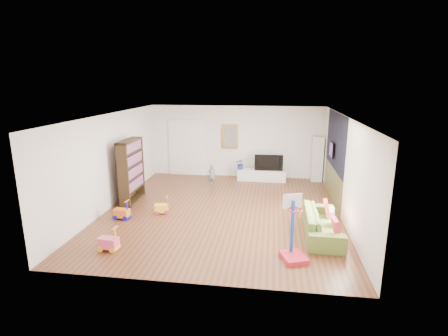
# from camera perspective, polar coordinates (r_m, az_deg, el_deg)

# --- Properties ---
(floor) EXTENTS (6.50, 7.50, 0.00)m
(floor) POSITION_cam_1_polar(r_m,az_deg,el_deg) (10.04, -0.32, -6.93)
(floor) COLOR brown
(floor) RESTS_ON ground
(ceiling) EXTENTS (6.50, 7.50, 0.00)m
(ceiling) POSITION_cam_1_polar(r_m,az_deg,el_deg) (9.42, -0.34, 8.59)
(ceiling) COLOR white
(ceiling) RESTS_ON ground
(wall_back) EXTENTS (6.50, 0.00, 2.70)m
(wall_back) POSITION_cam_1_polar(r_m,az_deg,el_deg) (13.29, 2.01, 4.31)
(wall_back) COLOR silver
(wall_back) RESTS_ON ground
(wall_front) EXTENTS (6.50, 0.00, 2.70)m
(wall_front) POSITION_cam_1_polar(r_m,az_deg,el_deg) (6.12, -5.44, -7.55)
(wall_front) COLOR silver
(wall_front) RESTS_ON ground
(wall_left) EXTENTS (0.00, 7.50, 2.70)m
(wall_left) POSITION_cam_1_polar(r_m,az_deg,el_deg) (10.60, -17.99, 1.12)
(wall_left) COLOR white
(wall_left) RESTS_ON ground
(wall_right) EXTENTS (0.00, 7.50, 2.70)m
(wall_right) POSITION_cam_1_polar(r_m,az_deg,el_deg) (9.73, 18.96, -0.07)
(wall_right) COLOR white
(wall_right) RESTS_ON ground
(navy_accent) EXTENTS (0.01, 3.20, 1.70)m
(navy_accent) POSITION_cam_1_polar(r_m,az_deg,el_deg) (10.98, 17.77, 4.23)
(navy_accent) COLOR black
(navy_accent) RESTS_ON wall_right
(olive_wainscot) EXTENTS (0.01, 3.20, 1.00)m
(olive_wainscot) POSITION_cam_1_polar(r_m,az_deg,el_deg) (11.28, 17.26, -2.54)
(olive_wainscot) COLOR brown
(olive_wainscot) RESTS_ON wall_right
(doorway) EXTENTS (1.45, 0.06, 2.10)m
(doorway) POSITION_cam_1_polar(r_m,az_deg,el_deg) (13.63, -6.00, 3.21)
(doorway) COLOR white
(doorway) RESTS_ON ground
(painting_back) EXTENTS (0.62, 0.06, 0.92)m
(painting_back) POSITION_cam_1_polar(r_m,az_deg,el_deg) (13.25, 0.92, 5.16)
(painting_back) COLOR gold
(painting_back) RESTS_ON wall_back
(artwork_right) EXTENTS (0.04, 0.56, 0.46)m
(artwork_right) POSITION_cam_1_polar(r_m,az_deg,el_deg) (11.22, 17.16, 2.91)
(artwork_right) COLOR #7F3F8C
(artwork_right) RESTS_ON wall_right
(media_console) EXTENTS (1.77, 0.45, 0.41)m
(media_console) POSITION_cam_1_polar(r_m,az_deg,el_deg) (12.99, 6.16, -1.17)
(media_console) COLOR silver
(media_console) RESTS_ON ground
(tall_cabinet) EXTENTS (0.40, 0.40, 1.66)m
(tall_cabinet) POSITION_cam_1_polar(r_m,az_deg,el_deg) (13.18, 14.96, 1.45)
(tall_cabinet) COLOR silver
(tall_cabinet) RESTS_ON ground
(bookshelf) EXTENTS (0.36, 1.31, 1.90)m
(bookshelf) POSITION_cam_1_polar(r_m,az_deg,el_deg) (10.88, -14.94, -0.50)
(bookshelf) COLOR #312413
(bookshelf) RESTS_ON ground
(sofa) EXTENTS (0.84, 2.09, 0.61)m
(sofa) POSITION_cam_1_polar(r_m,az_deg,el_deg) (8.73, 15.76, -8.66)
(sofa) COLOR olive
(sofa) RESTS_ON ground
(basketball_hoop) EXTENTS (0.63, 0.70, 1.37)m
(basketball_hoop) POSITION_cam_1_polar(r_m,az_deg,el_deg) (7.31, 11.55, -9.72)
(basketball_hoop) COLOR red
(basketball_hoop) RESTS_ON ground
(ride_on_yellow) EXTENTS (0.42, 0.32, 0.50)m
(ride_on_yellow) POSITION_cam_1_polar(r_m,az_deg,el_deg) (9.88, -10.20, -5.98)
(ride_on_yellow) COLOR yellow
(ride_on_yellow) RESTS_ON ground
(ride_on_orange) EXTENTS (0.42, 0.28, 0.53)m
(ride_on_orange) POSITION_cam_1_polar(r_m,az_deg,el_deg) (9.75, -16.38, -6.55)
(ride_on_orange) COLOR orange
(ride_on_orange) RESTS_ON ground
(ride_on_pink) EXTENTS (0.43, 0.29, 0.55)m
(ride_on_pink) POSITION_cam_1_polar(r_m,az_deg,el_deg) (8.12, -18.39, -10.88)
(ride_on_pink) COLOR #F55282
(ride_on_pink) RESTS_ON ground
(child) EXTENTS (0.28, 0.19, 0.77)m
(child) POSITION_cam_1_polar(r_m,az_deg,el_deg) (12.23, -2.00, -1.17)
(child) COLOR slate
(child) RESTS_ON ground
(tv) EXTENTS (1.03, 0.17, 0.59)m
(tv) POSITION_cam_1_polar(r_m,az_deg,el_deg) (12.87, 7.30, 0.97)
(tv) COLOR black
(tv) RESTS_ON media_console
(vase_plant) EXTENTS (0.38, 0.34, 0.42)m
(vase_plant) POSITION_cam_1_polar(r_m,az_deg,el_deg) (12.92, 2.77, 0.72)
(vase_plant) COLOR navy
(vase_plant) RESTS_ON media_console
(pillow_left) EXTENTS (0.14, 0.39, 0.38)m
(pillow_left) POSITION_cam_1_polar(r_m,az_deg,el_deg) (8.16, 17.82, -9.11)
(pillow_left) COLOR #D02F51
(pillow_left) RESTS_ON sofa
(pillow_center) EXTENTS (0.13, 0.37, 0.36)m
(pillow_center) POSITION_cam_1_polar(r_m,az_deg,el_deg) (8.70, 17.35, -7.63)
(pillow_center) COLOR white
(pillow_center) RESTS_ON sofa
(pillow_right) EXTENTS (0.13, 0.39, 0.38)m
(pillow_right) POSITION_cam_1_polar(r_m,az_deg,el_deg) (9.25, 16.43, -6.25)
(pillow_right) COLOR #B12D20
(pillow_right) RESTS_ON sofa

